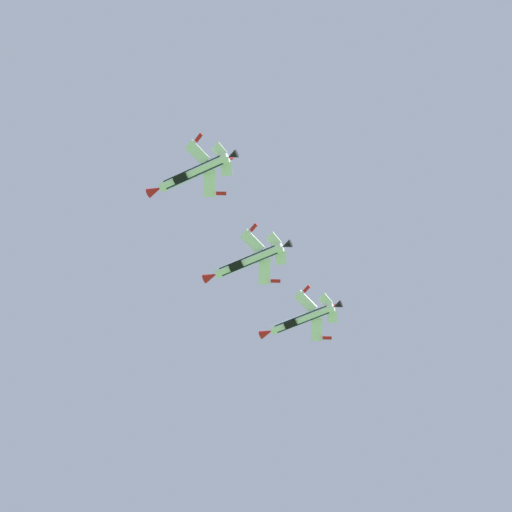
% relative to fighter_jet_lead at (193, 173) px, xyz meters
% --- Properties ---
extents(fighter_jet_lead, '(11.45, 13.36, 5.75)m').
position_rel_fighter_jet_lead_xyz_m(fighter_jet_lead, '(0.00, 0.00, 0.00)').
color(fighter_jet_lead, white).
extents(fighter_jet_left_wing, '(11.48, 13.36, 5.61)m').
position_rel_fighter_jet_lead_xyz_m(fighter_jet_left_wing, '(13.95, 9.74, -3.05)').
color(fighter_jet_left_wing, white).
extents(fighter_jet_right_wing, '(11.52, 13.36, 5.50)m').
position_rel_fighter_jet_lead_xyz_m(fighter_jet_right_wing, '(29.09, 20.11, 1.37)').
color(fighter_jet_right_wing, white).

